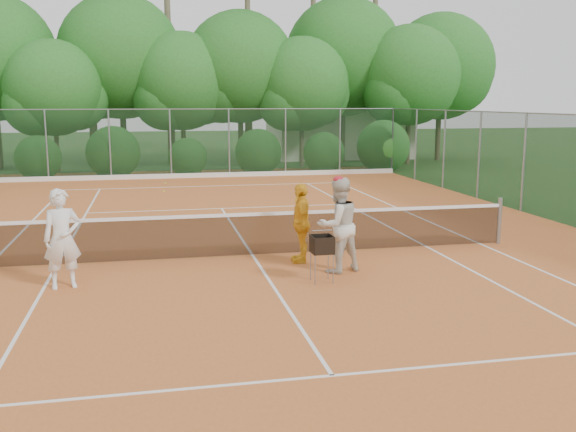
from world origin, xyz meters
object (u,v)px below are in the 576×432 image
at_px(ball_hopper, 322,245).
at_px(player_yellow, 301,223).
at_px(player_white, 62,239).
at_px(player_center_grp, 338,225).

bearing_deg(ball_hopper, player_yellow, 80.37).
bearing_deg(ball_hopper, player_white, 161.70).
distance_m(player_white, player_center_grp, 5.18).
bearing_deg(player_yellow, player_white, -72.95).
distance_m(player_white, player_yellow, 4.75).
xyz_separation_m(player_center_grp, player_yellow, (-0.53, 0.93, -0.11)).
xyz_separation_m(player_white, player_yellow, (4.65, 0.97, -0.07)).
relative_size(player_center_grp, player_yellow, 1.15).
relative_size(player_white, player_yellow, 1.09).
xyz_separation_m(player_white, ball_hopper, (4.69, -0.61, -0.21)).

